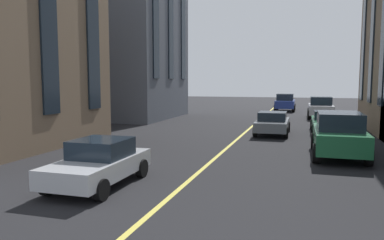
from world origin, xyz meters
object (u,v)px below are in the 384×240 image
at_px(car_white_parked_b, 321,107).
at_px(car_blue_far, 285,102).
at_px(car_green_mid, 339,134).
at_px(car_grey_trailing, 273,123).
at_px(car_silver_oncoming, 99,163).
at_px(car_green_near, 327,121).

height_order(car_white_parked_b, car_blue_far, same).
bearing_deg(car_white_parked_b, car_green_mid, 180.00).
bearing_deg(car_grey_trailing, car_white_parked_b, -15.71).
relative_size(car_green_mid, car_silver_oncoming, 1.21).
bearing_deg(car_green_mid, car_blue_far, 7.64).
xyz_separation_m(car_green_mid, car_silver_oncoming, (-6.73, 7.36, -0.27)).
distance_m(car_silver_oncoming, car_grey_trailing, 13.47).
xyz_separation_m(car_green_mid, car_green_near, (7.82, -0.00, -0.27)).
distance_m(car_green_mid, car_green_near, 7.83).
distance_m(car_green_near, car_blue_far, 17.38).
bearing_deg(car_grey_trailing, car_blue_far, 0.43).
height_order(car_silver_oncoming, car_blue_far, car_blue_far).
height_order(car_green_mid, car_green_near, car_green_mid).
bearing_deg(car_silver_oncoming, car_green_near, -26.85).
bearing_deg(car_white_parked_b, car_blue_far, 24.22).
xyz_separation_m(car_white_parked_b, car_grey_trailing, (-11.37, 3.20, -0.27)).
xyz_separation_m(car_green_near, car_grey_trailing, (-1.74, 3.20, 0.00)).
bearing_deg(car_blue_far, car_grey_trailing, -179.57).
relative_size(car_blue_far, car_grey_trailing, 1.07).
xyz_separation_m(car_green_near, car_blue_far, (17.05, 3.34, 0.27)).
distance_m(car_green_near, car_grey_trailing, 3.64).
relative_size(car_white_parked_b, car_green_near, 1.07).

